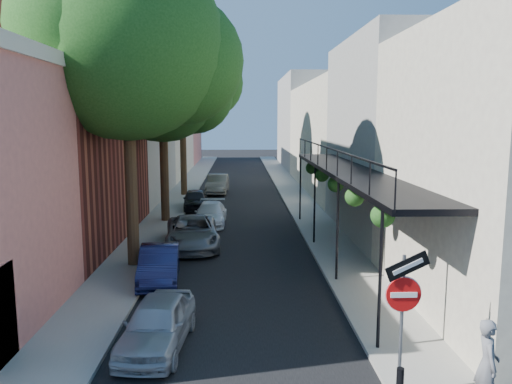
{
  "coord_description": "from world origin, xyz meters",
  "views": [
    {
      "loc": [
        0.08,
        -7.89,
        5.41
      ],
      "look_at": [
        0.69,
        9.81,
        2.8
      ],
      "focal_mm": 35.0,
      "sensor_mm": 36.0,
      "label": 1
    }
  ],
  "objects": [
    {
      "name": "road_surface",
      "position": [
        0.0,
        30.0,
        0.01
      ],
      "size": [
        6.0,
        64.0,
        0.01
      ],
      "primitive_type": "cube",
      "color": "black",
      "rests_on": "ground"
    },
    {
      "name": "sidewalk_left",
      "position": [
        -4.0,
        30.0,
        0.06
      ],
      "size": [
        2.0,
        64.0,
        0.12
      ],
      "primitive_type": "cube",
      "color": "gray",
      "rests_on": "ground"
    },
    {
      "name": "sidewalk_right",
      "position": [
        4.0,
        30.0,
        0.06
      ],
      "size": [
        2.0,
        64.0,
        0.12
      ],
      "primitive_type": "cube",
      "color": "gray",
      "rests_on": "ground"
    },
    {
      "name": "buildings_left",
      "position": [
        -9.3,
        28.76,
        4.94
      ],
      "size": [
        10.1,
        59.1,
        12.0
      ],
      "color": "#D87C6E",
      "rests_on": "ground"
    },
    {
      "name": "buildings_right",
      "position": [
        8.99,
        29.49,
        4.42
      ],
      "size": [
        9.8,
        55.0,
        10.0
      ],
      "color": "beige",
      "rests_on": "ground"
    },
    {
      "name": "sign_post",
      "position": [
        3.16,
        0.97,
        2.04
      ],
      "size": [
        0.89,
        0.17,
        2.99
      ],
      "color": "#595B60",
      "rests_on": "ground"
    },
    {
      "name": "oak_near",
      "position": [
        -3.37,
        10.26,
        7.88
      ],
      "size": [
        7.48,
        6.8,
        11.42
      ],
      "color": "#372716",
      "rests_on": "ground"
    },
    {
      "name": "oak_mid",
      "position": [
        -3.42,
        18.23,
        7.06
      ],
      "size": [
        6.6,
        6.0,
        10.2
      ],
      "color": "#372716",
      "rests_on": "ground"
    },
    {
      "name": "oak_far",
      "position": [
        -3.35,
        27.27,
        8.26
      ],
      "size": [
        7.7,
        7.0,
        11.9
      ],
      "color": "#372716",
      "rests_on": "ground"
    },
    {
      "name": "parked_car_a",
      "position": [
        -1.87,
        3.43,
        0.6
      ],
      "size": [
        1.73,
        3.61,
        1.19
      ],
      "primitive_type": "imported",
      "rotation": [
        0.0,
        0.0,
        -0.09
      ],
      "color": "#969CA6",
      "rests_on": "ground"
    },
    {
      "name": "parked_car_b",
      "position": [
        -2.6,
        8.32,
        0.59
      ],
      "size": [
        1.61,
        3.72,
        1.19
      ],
      "primitive_type": "imported",
      "rotation": [
        0.0,
        0.0,
        0.1
      ],
      "color": "#151943",
      "rests_on": "ground"
    },
    {
      "name": "parked_car_c",
      "position": [
        -1.91,
        12.76,
        0.65
      ],
      "size": [
        2.65,
        4.88,
        1.3
      ],
      "primitive_type": "imported",
      "rotation": [
        0.0,
        0.0,
        0.11
      ],
      "color": "slate",
      "rests_on": "ground"
    },
    {
      "name": "parked_car_d",
      "position": [
        -1.4,
        17.33,
        0.56
      ],
      "size": [
        1.63,
        3.89,
        1.12
      ],
      "primitive_type": "imported",
      "rotation": [
        0.0,
        0.0,
        -0.02
      ],
      "color": "white",
      "rests_on": "ground"
    },
    {
      "name": "parked_car_e",
      "position": [
        -2.55,
        21.68,
        0.6
      ],
      "size": [
        1.73,
        3.64,
        1.2
      ],
      "primitive_type": "imported",
      "rotation": [
        0.0,
        0.0,
        0.09
      ],
      "color": "black",
      "rests_on": "ground"
    },
    {
      "name": "parked_car_f",
      "position": [
        -1.51,
        28.23,
        0.68
      ],
      "size": [
        1.61,
        4.21,
        1.37
      ],
      "primitive_type": "imported",
      "rotation": [
        0.0,
        0.0,
        -0.04
      ],
      "color": "gray",
      "rests_on": "ground"
    },
    {
      "name": "pedestrian",
      "position": [
        4.6,
        0.5,
        0.97
      ],
      "size": [
        0.53,
        0.69,
        1.7
      ],
      "primitive_type": "imported",
      "rotation": [
        0.0,
        0.0,
        1.36
      ],
      "color": "slate",
      "rests_on": "sidewalk_right"
    }
  ]
}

